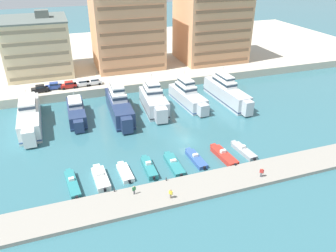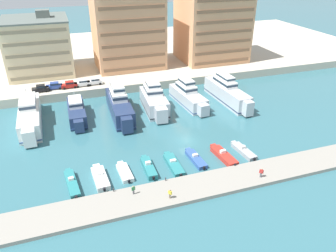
% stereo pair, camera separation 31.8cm
% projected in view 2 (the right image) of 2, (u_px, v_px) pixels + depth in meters
% --- Properties ---
extents(ground_plane, '(400.00, 400.00, 0.00)m').
position_uv_depth(ground_plane, '(186.00, 140.00, 66.19)').
color(ground_plane, '#336670').
extents(quay_promenade, '(180.00, 70.00, 2.28)m').
position_uv_depth(quay_promenade, '(122.00, 54.00, 118.64)').
color(quay_promenade, '#BCB29E').
rests_on(quay_promenade, ground).
extents(pier_dock, '(120.00, 6.16, 0.64)m').
position_uv_depth(pier_dock, '(220.00, 182.00, 53.69)').
color(pier_dock, gray).
rests_on(pier_dock, ground).
extents(yacht_white_far_left, '(4.59, 21.12, 7.47)m').
position_uv_depth(yacht_white_far_left, '(30.00, 115.00, 71.12)').
color(yacht_white_far_left, white).
rests_on(yacht_white_far_left, ground).
extents(yacht_navy_left, '(3.91, 15.15, 6.18)m').
position_uv_depth(yacht_navy_left, '(77.00, 111.00, 74.12)').
color(yacht_navy_left, navy).
rests_on(yacht_navy_left, ground).
extents(yacht_navy_mid_left, '(4.80, 19.71, 8.88)m').
position_uv_depth(yacht_navy_mid_left, '(119.00, 105.00, 75.44)').
color(yacht_navy_mid_left, navy).
rests_on(yacht_navy_mid_left, ground).
extents(yacht_silver_center_left, '(5.61, 15.86, 8.50)m').
position_uv_depth(yacht_silver_center_left, '(154.00, 100.00, 77.79)').
color(yacht_silver_center_left, silver).
rests_on(yacht_silver_center_left, ground).
extents(yacht_silver_center, '(5.36, 16.85, 7.96)m').
position_uv_depth(yacht_silver_center, '(188.00, 96.00, 81.13)').
color(yacht_silver_center, silver).
rests_on(yacht_silver_center, ground).
extents(yacht_silver_center_right, '(4.67, 20.00, 8.46)m').
position_uv_depth(yacht_silver_center_right, '(227.00, 92.00, 82.33)').
color(yacht_silver_center_right, silver).
rests_on(yacht_silver_center_right, ground).
extents(motorboat_teal_far_left, '(2.23, 8.12, 1.49)m').
position_uv_depth(motorboat_teal_far_left, '(72.00, 184.00, 52.98)').
color(motorboat_teal_far_left, teal).
rests_on(motorboat_teal_far_left, ground).
extents(motorboat_white_left, '(2.42, 7.33, 1.43)m').
position_uv_depth(motorboat_white_left, '(100.00, 178.00, 54.34)').
color(motorboat_white_left, white).
rests_on(motorboat_white_left, ground).
extents(motorboat_white_mid_left, '(2.13, 6.20, 0.82)m').
position_uv_depth(motorboat_white_mid_left, '(125.00, 172.00, 55.96)').
color(motorboat_white_mid_left, white).
rests_on(motorboat_white_mid_left, ground).
extents(motorboat_teal_center_left, '(1.72, 7.02, 1.54)m').
position_uv_depth(motorboat_teal_center_left, '(149.00, 167.00, 56.94)').
color(motorboat_teal_center_left, teal).
rests_on(motorboat_teal_center_left, ground).
extents(motorboat_teal_center, '(1.90, 7.74, 1.15)m').
position_uv_depth(motorboat_teal_center, '(174.00, 164.00, 58.06)').
color(motorboat_teal_center, teal).
rests_on(motorboat_teal_center, ground).
extents(motorboat_blue_center_right, '(2.07, 7.04, 1.22)m').
position_uv_depth(motorboat_blue_center_right, '(196.00, 159.00, 59.60)').
color(motorboat_blue_center_right, '#33569E').
rests_on(motorboat_blue_center_right, ground).
extents(motorboat_red_mid_right, '(2.57, 7.78, 1.51)m').
position_uv_depth(motorboat_red_mid_right, '(223.00, 155.00, 60.38)').
color(motorboat_red_mid_right, red).
rests_on(motorboat_red_mid_right, ground).
extents(motorboat_grey_right, '(2.30, 7.09, 1.34)m').
position_uv_depth(motorboat_grey_right, '(243.00, 151.00, 61.97)').
color(motorboat_grey_right, '#9EA3A8').
rests_on(motorboat_grey_right, ground).
extents(car_black_far_left, '(4.17, 2.06, 1.80)m').
position_uv_depth(car_black_far_left, '(41.00, 88.00, 82.80)').
color(car_black_far_left, black).
rests_on(car_black_far_left, quay_promenade).
extents(car_blue_left, '(4.13, 1.98, 1.80)m').
position_uv_depth(car_blue_left, '(54.00, 86.00, 84.44)').
color(car_blue_left, '#28428E').
rests_on(car_blue_left, quay_promenade).
extents(car_red_mid_left, '(4.17, 2.06, 1.80)m').
position_uv_depth(car_red_mid_left, '(69.00, 84.00, 85.16)').
color(car_red_mid_left, red).
rests_on(car_red_mid_left, quay_promenade).
extents(car_white_center_left, '(4.16, 2.04, 1.80)m').
position_uv_depth(car_white_center_left, '(83.00, 83.00, 86.27)').
color(car_white_center_left, white).
rests_on(car_white_center_left, quay_promenade).
extents(car_white_center, '(4.15, 2.02, 1.80)m').
position_uv_depth(car_white_center, '(95.00, 81.00, 87.34)').
color(car_white_center, white).
rests_on(car_white_center, quay_promenade).
extents(apartment_block_far_left, '(17.75, 17.71, 17.52)m').
position_uv_depth(apartment_block_far_left, '(39.00, 46.00, 93.30)').
color(apartment_block_far_left, beige).
rests_on(apartment_block_far_left, quay_promenade).
extents(apartment_block_left, '(20.23, 15.26, 25.80)m').
position_uv_depth(apartment_block_left, '(128.00, 27.00, 96.60)').
color(apartment_block_left, tan).
rests_on(apartment_block_left, quay_promenade).
extents(apartment_block_mid_left, '(20.46, 17.46, 26.41)m').
position_uv_depth(apartment_block_mid_left, '(212.00, 21.00, 103.39)').
color(apartment_block_mid_left, tan).
rests_on(apartment_block_mid_left, quay_promenade).
extents(pedestrian_near_edge, '(0.57, 0.48, 1.77)m').
position_uv_depth(pedestrian_near_edge, '(261.00, 172.00, 53.82)').
color(pedestrian_near_edge, '#4C515B').
rests_on(pedestrian_near_edge, pier_dock).
extents(pedestrian_mid_deck, '(0.61, 0.30, 1.59)m').
position_uv_depth(pedestrian_mid_deck, '(133.00, 189.00, 50.10)').
color(pedestrian_mid_deck, '#4C515B').
rests_on(pedestrian_mid_deck, pier_dock).
extents(pedestrian_far_side, '(0.47, 0.48, 1.64)m').
position_uv_depth(pedestrian_far_side, '(170.00, 193.00, 49.22)').
color(pedestrian_far_side, '#7A6B56').
rests_on(pedestrian_far_side, pier_dock).
extents(bollard_west, '(0.20, 0.20, 0.61)m').
position_uv_depth(bollard_west, '(114.00, 190.00, 50.95)').
color(bollard_west, '#2D2D33').
rests_on(bollard_west, pier_dock).
extents(bollard_west_mid, '(0.20, 0.20, 0.61)m').
position_uv_depth(bollard_west_mid, '(166.00, 179.00, 53.37)').
color(bollard_west_mid, '#2D2D33').
rests_on(bollard_west_mid, pier_dock).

